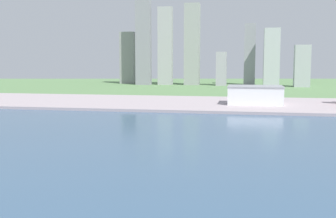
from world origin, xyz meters
The scene contains 5 objects.
ground_plane centered at (0.00, 300.00, 0.00)m, with size 2400.00×2400.00×0.00m, color #5C8250.
water_bay centered at (0.00, 240.00, 0.07)m, with size 840.00×360.00×0.15m, color #385675.
industrial_pier centered at (0.00, 490.00, 1.25)m, with size 840.00×140.00×2.50m, color #A7989D.
warehouse_main centered at (56.79, 482.81, 11.12)m, with size 51.22×37.94×17.20m.
distant_skyline centered at (-35.99, 821.32, 57.14)m, with size 333.18×75.38×154.95m.
Camera 1 is at (49.46, 73.71, 44.17)m, focal length 45.47 mm.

